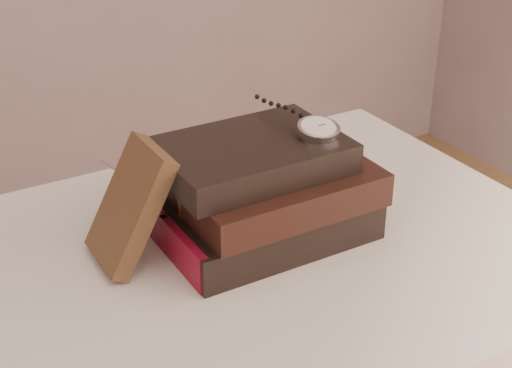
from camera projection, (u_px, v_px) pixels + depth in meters
table at (182, 332)px, 0.94m from camera, size 1.00×0.60×0.75m
book_stack at (264, 192)px, 0.94m from camera, size 0.26×0.18×0.13m
journal at (130, 206)px, 0.89m from camera, size 0.09×0.10×0.15m
pocket_watch at (316, 128)px, 0.93m from camera, size 0.05×0.16×0.02m
eyeglasses at (167, 172)px, 0.96m from camera, size 0.11×0.13×0.05m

